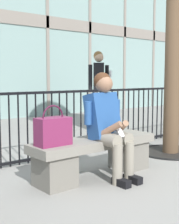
# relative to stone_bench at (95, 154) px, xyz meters

# --- Properties ---
(ground_plane) EXTENTS (60.00, 60.00, 0.00)m
(ground_plane) POSITION_rel_stone_bench_xyz_m (0.00, 0.00, -0.27)
(ground_plane) COLOR gray
(stone_bench) EXTENTS (1.60, 0.44, 0.45)m
(stone_bench) POSITION_rel_stone_bench_xyz_m (0.00, 0.00, 0.00)
(stone_bench) COLOR gray
(stone_bench) RESTS_ON ground
(seated_person_with_phone) EXTENTS (0.52, 0.66, 1.21)m
(seated_person_with_phone) POSITION_rel_stone_bench_xyz_m (0.08, -0.13, 0.38)
(seated_person_with_phone) COLOR gray
(seated_person_with_phone) RESTS_ON ground
(handbag_on_bench) EXTENTS (0.36, 0.19, 0.42)m
(handbag_on_bench) POSITION_rel_stone_bench_xyz_m (-0.58, -0.01, 0.33)
(handbag_on_bench) COLOR #7A234C
(handbag_on_bench) RESTS_ON stone_bench
(bystander_at_railing) EXTENTS (0.55, 0.43, 1.71)m
(bystander_at_railing) POSITION_rel_stone_bench_xyz_m (2.15, 2.40, 0.73)
(bystander_at_railing) COLOR #6B6051
(bystander_at_railing) RESTS_ON ground
(plaza_railing) EXTENTS (7.91, 0.04, 0.97)m
(plaza_railing) POSITION_rel_stone_bench_xyz_m (-0.00, 1.01, 0.22)
(plaza_railing) COLOR black
(plaza_railing) RESTS_ON ground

